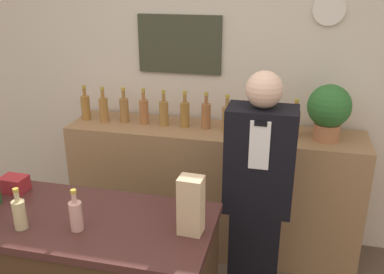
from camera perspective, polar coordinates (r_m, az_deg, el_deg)
back_wall at (r=3.42m, az=2.23°, el=8.14°), size 5.20×0.09×2.70m
back_shelf at (r=3.42m, az=2.73°, el=-6.99°), size 2.24×0.48×1.02m
shopkeeper at (r=2.70m, az=8.71°, el=-8.32°), size 0.41×0.26×1.61m
potted_plant at (r=3.09m, az=17.80°, el=3.53°), size 0.30×0.30×0.40m
paper_bag at (r=2.05m, az=-0.14°, el=-9.11°), size 0.12×0.10×0.29m
gift_box at (r=2.67m, az=-22.61°, el=-5.80°), size 0.15×0.11×0.09m
counter_bottle_1 at (r=2.28m, az=-22.02°, el=-9.43°), size 0.06×0.06×0.22m
counter_bottle_2 at (r=2.18m, az=-15.22°, el=-9.98°), size 0.06×0.06×0.22m
shelf_bottle_0 at (r=3.51m, az=-14.00°, el=3.94°), size 0.07×0.07×0.28m
shelf_bottle_1 at (r=3.43m, az=-11.70°, el=3.71°), size 0.07×0.07×0.28m
shelf_bottle_2 at (r=3.38m, az=-9.02°, el=3.67°), size 0.07×0.07×0.28m
shelf_bottle_3 at (r=3.33m, az=-6.42°, el=3.50°), size 0.07×0.07×0.28m
shelf_bottle_4 at (r=3.27m, az=-3.77°, el=3.28°), size 0.07×0.07×0.28m
shelf_bottle_5 at (r=3.24m, az=-0.97°, el=3.13°), size 0.07×0.07×0.28m
shelf_bottle_6 at (r=3.21m, az=1.88°, el=2.96°), size 0.07×0.07×0.28m
shelf_bottle_7 at (r=3.15m, az=4.66°, el=2.56°), size 0.07×0.07×0.28m
shelf_bottle_8 at (r=3.16m, az=7.66°, el=2.49°), size 0.07×0.07×0.28m
shelf_bottle_9 at (r=3.14m, az=10.59°, el=2.22°), size 0.07×0.07×0.28m
shelf_bottle_10 at (r=3.12m, az=13.54°, el=1.86°), size 0.07×0.07×0.28m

